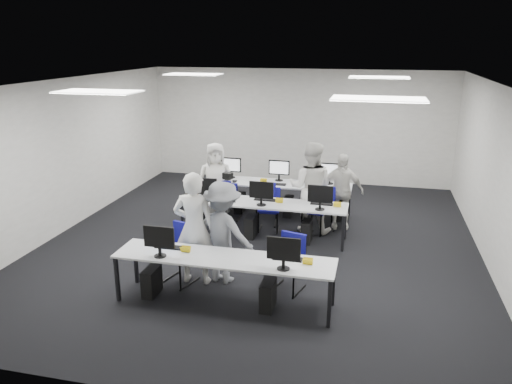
% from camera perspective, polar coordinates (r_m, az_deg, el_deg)
% --- Properties ---
extents(room, '(9.00, 9.02, 3.00)m').
position_cam_1_polar(room, '(9.16, 0.60, 3.02)').
color(room, black).
rests_on(room, ground).
extents(ceiling_panels, '(5.20, 4.60, 0.02)m').
position_cam_1_polar(ceiling_panels, '(8.92, 0.63, 12.32)').
color(ceiling_panels, white).
rests_on(ceiling_panels, room).
extents(desk_front, '(3.20, 0.70, 0.73)m').
position_cam_1_polar(desk_front, '(7.23, -3.69, -7.81)').
color(desk_front, '#B6B8BB').
rests_on(desk_front, ground).
extents(desk_mid, '(3.20, 0.70, 0.73)m').
position_cam_1_polar(desk_mid, '(9.57, 0.85, -1.46)').
color(desk_mid, '#B6B8BB').
rests_on(desk_mid, ground).
extents(desk_back, '(3.20, 0.70, 0.73)m').
position_cam_1_polar(desk_back, '(10.88, 2.46, 0.81)').
color(desk_back, '#B6B8BB').
rests_on(desk_back, ground).
extents(equipment_front, '(2.51, 0.41, 1.19)m').
position_cam_1_polar(equipment_front, '(7.41, -5.13, -9.97)').
color(equipment_front, '#0D42AF').
rests_on(equipment_front, desk_front).
extents(equipment_mid, '(2.91, 0.41, 1.19)m').
position_cam_1_polar(equipment_mid, '(9.70, -0.29, -3.22)').
color(equipment_mid, white).
rests_on(equipment_mid, desk_mid).
extents(equipment_back, '(2.91, 0.41, 1.19)m').
position_cam_1_polar(equipment_back, '(10.96, 3.44, -0.85)').
color(equipment_back, white).
rests_on(equipment_back, desk_back).
extents(chair_0, '(0.58, 0.61, 0.94)m').
position_cam_1_polar(chair_0, '(8.09, -8.79, -8.19)').
color(chair_0, navy).
rests_on(chair_0, ground).
extents(chair_1, '(0.54, 0.57, 0.88)m').
position_cam_1_polar(chair_1, '(7.78, 3.70, -9.22)').
color(chair_1, navy).
rests_on(chair_1, ground).
extents(chair_2, '(0.44, 0.47, 0.86)m').
position_cam_1_polar(chair_2, '(10.57, -4.15, -2.04)').
color(chair_2, navy).
rests_on(chair_2, ground).
extents(chair_3, '(0.44, 0.48, 0.85)m').
position_cam_1_polar(chair_3, '(10.13, 1.53, -2.88)').
color(chair_3, navy).
rests_on(chair_3, ground).
extents(chair_4, '(0.54, 0.56, 0.90)m').
position_cam_1_polar(chair_4, '(10.09, 6.79, -2.99)').
color(chair_4, navy).
rests_on(chair_4, ground).
extents(chair_5, '(0.42, 0.46, 0.84)m').
position_cam_1_polar(chair_5, '(10.78, -2.90, -1.67)').
color(chair_5, navy).
rests_on(chair_5, ground).
extents(chair_6, '(0.53, 0.56, 0.95)m').
position_cam_1_polar(chair_6, '(10.45, 1.08, -2.06)').
color(chair_6, navy).
rests_on(chair_6, ground).
extents(chair_7, '(0.53, 0.57, 0.93)m').
position_cam_1_polar(chair_7, '(10.30, 7.64, -2.53)').
color(chair_7, navy).
rests_on(chair_7, ground).
extents(handbag, '(0.42, 0.34, 0.29)m').
position_cam_1_polar(handbag, '(10.07, -7.01, 0.51)').
color(handbag, '#AB7F58').
rests_on(handbag, desk_mid).
extents(student_0, '(0.68, 0.47, 1.81)m').
position_cam_1_polar(student_0, '(7.83, -7.05, -4.14)').
color(student_0, silver).
rests_on(student_0, ground).
extents(student_1, '(0.91, 0.73, 1.83)m').
position_cam_1_polar(student_1, '(9.93, 6.27, 0.53)').
color(student_1, silver).
rests_on(student_1, ground).
extents(student_2, '(0.93, 0.75, 1.64)m').
position_cam_1_polar(student_2, '(10.70, -4.63, 1.28)').
color(student_2, silver).
rests_on(student_2, ground).
extents(student_3, '(0.94, 0.46, 1.56)m').
position_cam_1_polar(student_3, '(10.25, 9.66, 0.11)').
color(student_3, silver).
rests_on(student_3, ground).
extents(photographer, '(1.18, 0.85, 1.64)m').
position_cam_1_polar(photographer, '(7.85, -3.83, -4.62)').
color(photographer, slate).
rests_on(photographer, ground).
extents(dslr_camera, '(0.18, 0.21, 0.10)m').
position_cam_1_polar(dslr_camera, '(7.72, -3.27, 1.87)').
color(dslr_camera, black).
rests_on(dslr_camera, photographer).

